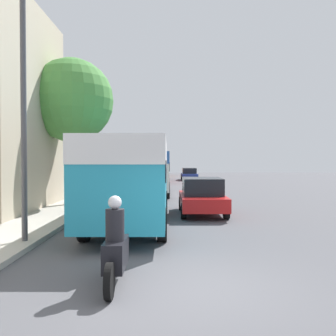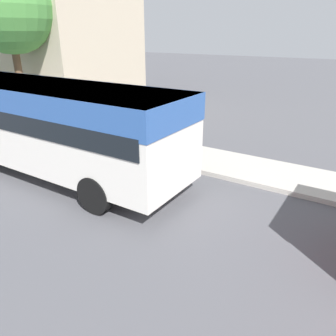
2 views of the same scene
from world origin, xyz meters
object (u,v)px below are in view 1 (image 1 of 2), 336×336
object	(u,v)px
car_crossing	(188,174)
pedestrian_near_curb	(125,170)
bus_third_in_line	(154,164)
car_far_curb	(201,196)
bus_rear	(156,163)
bus_following	(149,167)
motorcycle_behind_lead	(114,250)
bus_lead	(131,171)

from	to	relation	value
car_crossing	pedestrian_near_curb	distance (m)	8.13
bus_third_in_line	car_crossing	xyz separation A→B (m)	(3.83, 3.50, -1.15)
car_far_curb	pedestrian_near_curb	world-z (taller)	pedestrian_near_curb
bus_rear	bus_following	bearing A→B (deg)	-89.30
motorcycle_behind_lead	car_far_curb	xyz separation A→B (m)	(2.50, 9.15, 0.13)
bus_rear	car_far_curb	world-z (taller)	bus_rear
car_far_curb	pedestrian_near_curb	bearing A→B (deg)	102.52
bus_following	car_far_curb	xyz separation A→B (m)	(2.71, -9.36, -1.05)
bus_lead	bus_rear	bearing A→B (deg)	90.35
car_crossing	car_far_curb	bearing A→B (deg)	87.94
bus_third_in_line	pedestrian_near_curb	world-z (taller)	bus_third_in_line
bus_following	car_crossing	bearing A→B (deg)	78.12
bus_following	bus_lead	bearing A→B (deg)	-90.46
pedestrian_near_curb	bus_rear	bearing A→B (deg)	62.86
car_crossing	motorcycle_behind_lead	bearing A→B (deg)	84.51
bus_following	car_crossing	xyz separation A→B (m)	(3.67, 17.44, -1.14)
bus_lead	pedestrian_near_curb	bearing A→B (deg)	96.73
motorcycle_behind_lead	bus_following	bearing A→B (deg)	90.65
bus_lead	bus_following	bearing A→B (deg)	89.54
pedestrian_near_curb	motorcycle_behind_lead	bearing A→B (deg)	-83.97
motorcycle_behind_lead	car_far_curb	bearing A→B (deg)	74.74
bus_lead	bus_third_in_line	world-z (taller)	bus_lead
bus_rear	car_crossing	bearing A→B (deg)	-67.95
bus_lead	bus_third_in_line	bearing A→B (deg)	90.14
bus_rear	pedestrian_near_curb	xyz separation A→B (m)	(-3.56, -6.95, -0.74)
car_far_curb	bus_following	bearing A→B (deg)	106.14
pedestrian_near_curb	car_crossing	bearing A→B (deg)	-21.23
bus_third_in_line	bus_following	bearing A→B (deg)	-89.35
bus_lead	car_far_curb	xyz separation A→B (m)	(2.80, 2.48, -1.17)
car_far_curb	pedestrian_near_curb	xyz separation A→B (m)	(-6.60, 29.74, 0.27)
bus_third_in_line	car_far_curb	xyz separation A→B (m)	(2.86, -23.30, -1.06)
motorcycle_behind_lead	pedestrian_near_curb	size ratio (longest dim) A/B	1.21
bus_following	pedestrian_near_curb	distance (m)	20.76
motorcycle_behind_lead	car_crossing	distance (m)	36.11
pedestrian_near_curb	car_far_curb	bearing A→B (deg)	-77.48
bus_lead	car_crossing	distance (m)	29.55
bus_lead	bus_following	distance (m)	11.84
bus_rear	pedestrian_near_curb	distance (m)	7.85
motorcycle_behind_lead	pedestrian_near_curb	world-z (taller)	pedestrian_near_curb
car_crossing	pedestrian_near_curb	world-z (taller)	pedestrian_near_curb
bus_lead	bus_third_in_line	distance (m)	25.78
bus_following	motorcycle_behind_lead	size ratio (longest dim) A/B	4.06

